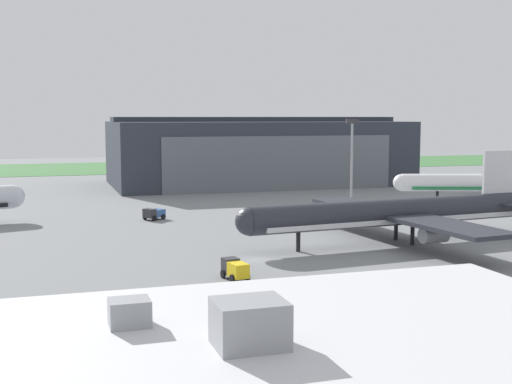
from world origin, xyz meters
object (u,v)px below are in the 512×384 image
at_px(apron_light_mast, 352,157).
at_px(maintenance_hangar, 257,152).
at_px(airliner_near_left, 395,213).
at_px(fuel_bowser, 235,269).
at_px(pushback_tractor, 154,213).

bearing_deg(apron_light_mast, maintenance_hangar, 90.59).
height_order(airliner_near_left, fuel_bowser, airliner_near_left).
bearing_deg(maintenance_hangar, apron_light_mast, -89.41).
bearing_deg(pushback_tractor, fuel_bowser, -87.95).
xyz_separation_m(airliner_near_left, fuel_bowser, (-26.72, -13.58, -3.02)).
bearing_deg(maintenance_hangar, airliner_near_left, -94.85).
height_order(maintenance_hangar, fuel_bowser, maintenance_hangar).
bearing_deg(fuel_bowser, maintenance_hangar, 71.10).
relative_size(airliner_near_left, apron_light_mast, 2.72).
height_order(maintenance_hangar, airliner_near_left, maintenance_hangar).
distance_m(maintenance_hangar, fuel_bowser, 105.13).
distance_m(maintenance_hangar, airliner_near_left, 86.06).
xyz_separation_m(maintenance_hangar, fuel_bowser, (-33.98, -99.24, -7.04)).
bearing_deg(apron_light_mast, fuel_bowser, -128.21).
relative_size(airliner_near_left, fuel_bowser, 11.10).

